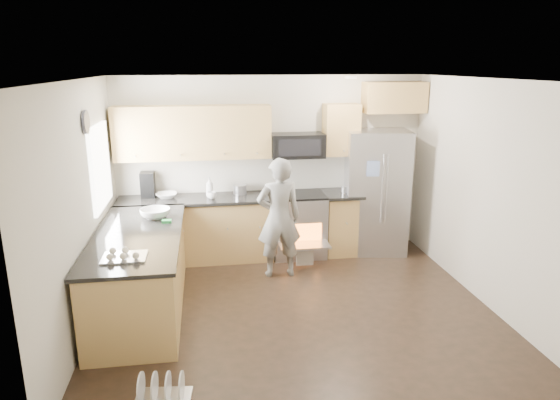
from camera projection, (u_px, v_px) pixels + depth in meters
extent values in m
plane|color=black|center=(295.00, 308.00, 5.82)|extent=(4.50, 4.50, 0.00)
cube|color=beige|center=(271.00, 165.00, 7.38)|extent=(4.50, 0.04, 2.60)
cube|color=beige|center=(346.00, 274.00, 3.57)|extent=(4.50, 0.04, 2.60)
cube|color=beige|center=(82.00, 209.00, 5.15)|extent=(0.04, 4.00, 2.60)
cube|color=beige|center=(486.00, 193.00, 5.80)|extent=(0.04, 4.00, 2.60)
cube|color=white|center=(297.00, 79.00, 5.13)|extent=(4.50, 4.00, 0.04)
cube|color=white|center=(100.00, 167.00, 6.04)|extent=(0.04, 1.00, 1.00)
cylinder|color=#FFE5CC|center=(351.00, 77.00, 6.31)|extent=(0.14, 0.14, 0.02)
cylinder|color=#474754|center=(86.00, 122.00, 5.36)|extent=(0.03, 0.26, 0.26)
cube|color=#AA8844|center=(197.00, 231.00, 7.16)|extent=(2.15, 0.60, 0.87)
cube|color=black|center=(196.00, 199.00, 7.03)|extent=(2.19, 0.64, 0.04)
cube|color=#AA8844|center=(340.00, 224.00, 7.47)|extent=(0.50, 0.60, 0.87)
cube|color=black|center=(342.00, 194.00, 7.34)|extent=(0.54, 0.64, 0.04)
cube|color=#AA8844|center=(193.00, 133.00, 6.92)|extent=(2.16, 0.33, 0.74)
cube|color=#AA8844|center=(341.00, 130.00, 7.23)|extent=(0.50, 0.33, 0.74)
cube|color=#AA8844|center=(394.00, 97.00, 7.22)|extent=(0.90, 0.33, 0.44)
imported|color=silver|center=(167.00, 195.00, 7.02)|extent=(0.29, 0.29, 0.07)
imported|color=silver|center=(210.00, 187.00, 7.06)|extent=(0.11, 0.11, 0.28)
imported|color=silver|center=(212.00, 195.00, 6.98)|extent=(0.13, 0.13, 0.10)
cylinder|color=#B7B7BC|center=(240.00, 189.00, 7.24)|extent=(0.19, 0.19, 0.13)
cube|color=black|center=(148.00, 185.00, 7.04)|extent=(0.19, 0.23, 0.36)
cylinder|color=#B7B7BC|center=(345.00, 189.00, 7.34)|extent=(0.11, 0.11, 0.09)
cube|color=#AA8844|center=(140.00, 274.00, 5.69)|extent=(0.90, 2.30, 0.87)
cube|color=black|center=(137.00, 235.00, 5.57)|extent=(0.96, 2.36, 0.04)
imported|color=silver|center=(155.00, 213.00, 6.11)|extent=(0.37, 0.37, 0.11)
cube|color=green|center=(167.00, 221.00, 5.94)|extent=(0.11, 0.08, 0.03)
cube|color=#B7B7BC|center=(124.00, 254.00, 4.84)|extent=(0.42, 0.32, 0.09)
cube|color=#B7B7BC|center=(298.00, 225.00, 7.35)|extent=(0.76, 0.62, 0.90)
cube|color=black|center=(298.00, 195.00, 7.23)|extent=(0.76, 0.60, 0.03)
cube|color=orange|center=(302.00, 236.00, 7.07)|extent=(0.56, 0.02, 0.34)
cube|color=#B7B7BC|center=(304.00, 245.00, 6.93)|extent=(0.70, 0.34, 0.03)
cube|color=beige|center=(305.00, 256.00, 6.92)|extent=(0.24, 0.03, 0.28)
cube|color=black|center=(297.00, 145.00, 7.16)|extent=(0.76, 0.40, 0.34)
cube|color=#B7B7BC|center=(376.00, 192.00, 7.42)|extent=(0.99, 0.82, 1.83)
cylinder|color=#B7B7BC|center=(382.00, 189.00, 7.04)|extent=(0.02, 0.02, 0.99)
cylinder|color=#B7B7BC|center=(386.00, 189.00, 7.05)|extent=(0.02, 0.02, 0.99)
cube|color=pink|center=(397.00, 202.00, 7.13)|extent=(0.24, 0.04, 0.30)
cube|color=#89A4DB|center=(373.00, 169.00, 6.94)|extent=(0.18, 0.03, 0.22)
imported|color=gray|center=(279.00, 218.00, 6.53)|extent=(0.60, 0.41, 1.60)
cylinder|color=silver|center=(141.00, 388.00, 4.14)|extent=(0.04, 0.26, 0.26)
cylinder|color=silver|center=(154.00, 387.00, 4.14)|extent=(0.04, 0.26, 0.26)
cylinder|color=silver|center=(168.00, 387.00, 4.15)|extent=(0.04, 0.26, 0.26)
cylinder|color=silver|center=(181.00, 387.00, 4.15)|extent=(0.04, 0.26, 0.26)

